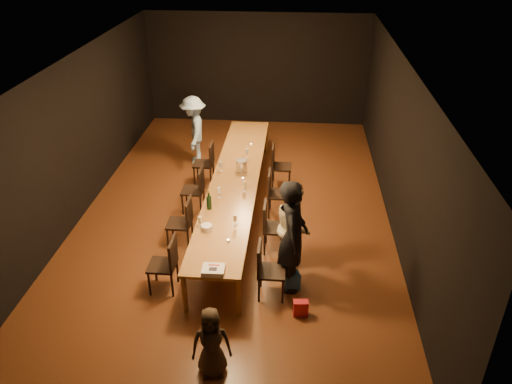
# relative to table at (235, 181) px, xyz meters

# --- Properties ---
(ground) EXTENTS (10.00, 10.00, 0.00)m
(ground) POSITION_rel_table_xyz_m (0.00, 0.00, -0.70)
(ground) COLOR #4B2412
(ground) RESTS_ON ground
(room_shell) EXTENTS (6.04, 10.04, 3.02)m
(room_shell) POSITION_rel_table_xyz_m (0.00, 0.00, 1.38)
(room_shell) COLOR black
(room_shell) RESTS_ON ground
(table) EXTENTS (0.90, 6.00, 0.75)m
(table) POSITION_rel_table_xyz_m (0.00, 0.00, 0.00)
(table) COLOR brown
(table) RESTS_ON ground
(chair_right_0) EXTENTS (0.42, 0.42, 0.93)m
(chair_right_0) POSITION_rel_table_xyz_m (0.85, -2.40, -0.24)
(chair_right_0) COLOR black
(chair_right_0) RESTS_ON ground
(chair_right_1) EXTENTS (0.42, 0.42, 0.93)m
(chair_right_1) POSITION_rel_table_xyz_m (0.85, -1.20, -0.24)
(chair_right_1) COLOR black
(chair_right_1) RESTS_ON ground
(chair_right_2) EXTENTS (0.42, 0.42, 0.93)m
(chair_right_2) POSITION_rel_table_xyz_m (0.85, 0.00, -0.24)
(chair_right_2) COLOR black
(chair_right_2) RESTS_ON ground
(chair_right_3) EXTENTS (0.42, 0.42, 0.93)m
(chair_right_3) POSITION_rel_table_xyz_m (0.85, 1.20, -0.24)
(chair_right_3) COLOR black
(chair_right_3) RESTS_ON ground
(chair_left_0) EXTENTS (0.42, 0.42, 0.93)m
(chair_left_0) POSITION_rel_table_xyz_m (-0.85, -2.40, -0.24)
(chair_left_0) COLOR black
(chair_left_0) RESTS_ON ground
(chair_left_1) EXTENTS (0.42, 0.42, 0.93)m
(chair_left_1) POSITION_rel_table_xyz_m (-0.85, -1.20, -0.24)
(chair_left_1) COLOR black
(chair_left_1) RESTS_ON ground
(chair_left_2) EXTENTS (0.42, 0.42, 0.93)m
(chair_left_2) POSITION_rel_table_xyz_m (-0.85, 0.00, -0.24)
(chair_left_2) COLOR black
(chair_left_2) RESTS_ON ground
(chair_left_3) EXTENTS (0.42, 0.42, 0.93)m
(chair_left_3) POSITION_rel_table_xyz_m (-0.85, 1.20, -0.24)
(chair_left_3) COLOR black
(chair_left_3) RESTS_ON ground
(woman_birthday) EXTENTS (0.45, 0.69, 1.88)m
(woman_birthday) POSITION_rel_table_xyz_m (1.15, -2.14, 0.24)
(woman_birthday) COLOR black
(woman_birthday) RESTS_ON ground
(woman_tan) EXTENTS (0.62, 0.76, 1.46)m
(woman_tan) POSITION_rel_table_xyz_m (1.15, -1.55, 0.03)
(woman_tan) COLOR beige
(woman_tan) RESTS_ON ground
(man_blue) EXTENTS (0.77, 1.13, 1.61)m
(man_blue) POSITION_rel_table_xyz_m (-1.24, 2.23, 0.10)
(man_blue) COLOR #98BCEB
(man_blue) RESTS_ON ground
(child) EXTENTS (0.56, 0.42, 1.04)m
(child) POSITION_rel_table_xyz_m (0.18, -3.97, -0.18)
(child) COLOR #392C20
(child) RESTS_ON ground
(gift_bag_red) EXTENTS (0.23, 0.14, 0.26)m
(gift_bag_red) POSITION_rel_table_xyz_m (1.31, -2.82, -0.57)
(gift_bag_red) COLOR red
(gift_bag_red) RESTS_ON ground
(gift_bag_blue) EXTENTS (0.29, 0.24, 0.31)m
(gift_bag_blue) POSITION_rel_table_xyz_m (1.16, -2.25, -0.55)
(gift_bag_blue) COLOR #2867B0
(gift_bag_blue) RESTS_ON ground
(birthday_cake) EXTENTS (0.33, 0.26, 0.08)m
(birthday_cake) POSITION_rel_table_xyz_m (0.04, -2.86, 0.09)
(birthday_cake) COLOR white
(birthday_cake) RESTS_ON table
(plate_stack) EXTENTS (0.19, 0.19, 0.10)m
(plate_stack) POSITION_rel_table_xyz_m (-0.24, -1.82, 0.10)
(plate_stack) COLOR white
(plate_stack) RESTS_ON table
(champagne_bottle) EXTENTS (0.11, 0.11, 0.36)m
(champagne_bottle) POSITION_rel_table_xyz_m (-0.31, -1.15, 0.23)
(champagne_bottle) COLOR black
(champagne_bottle) RESTS_ON table
(ice_bucket) EXTENTS (0.26, 0.26, 0.24)m
(ice_bucket) POSITION_rel_table_xyz_m (0.09, 0.34, 0.17)
(ice_bucket) COLOR #B8B8BD
(ice_bucket) RESTS_ON table
(wineglass_0) EXTENTS (0.06, 0.06, 0.21)m
(wineglass_0) POSITION_rel_table_xyz_m (-0.35, -1.74, 0.15)
(wineglass_0) COLOR beige
(wineglass_0) RESTS_ON table
(wineglass_1) EXTENTS (0.06, 0.06, 0.21)m
(wineglass_1) POSITION_rel_table_xyz_m (0.20, -1.63, 0.15)
(wineglass_1) COLOR beige
(wineglass_1) RESTS_ON table
(wineglass_2) EXTENTS (0.06, 0.06, 0.21)m
(wineglass_2) POSITION_rel_table_xyz_m (-0.20, -0.75, 0.15)
(wineglass_2) COLOR silver
(wineglass_2) RESTS_ON table
(wineglass_3) EXTENTS (0.06, 0.06, 0.21)m
(wineglass_3) POSITION_rel_table_xyz_m (0.23, -0.48, 0.15)
(wineglass_3) COLOR beige
(wineglass_3) RESTS_ON table
(wineglass_4) EXTENTS (0.06, 0.06, 0.21)m
(wineglass_4) POSITION_rel_table_xyz_m (-0.32, 0.30, 0.15)
(wineglass_4) COLOR silver
(wineglass_4) RESTS_ON table
(wineglass_5) EXTENTS (0.06, 0.06, 0.21)m
(wineglass_5) POSITION_rel_table_xyz_m (0.13, 0.96, 0.15)
(wineglass_5) COLOR silver
(wineglass_5) RESTS_ON table
(tealight_near) EXTENTS (0.05, 0.05, 0.03)m
(tealight_near) POSITION_rel_table_xyz_m (0.15, -2.10, 0.06)
(tealight_near) COLOR #B2B7B2
(tealight_near) RESTS_ON table
(tealight_mid) EXTENTS (0.05, 0.05, 0.03)m
(tealight_mid) POSITION_rel_table_xyz_m (0.15, -0.01, 0.06)
(tealight_mid) COLOR #B2B7B2
(tealight_mid) RESTS_ON table
(tealight_far) EXTENTS (0.05, 0.05, 0.03)m
(tealight_far) POSITION_rel_table_xyz_m (0.15, 1.61, 0.06)
(tealight_far) COLOR #B2B7B2
(tealight_far) RESTS_ON table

